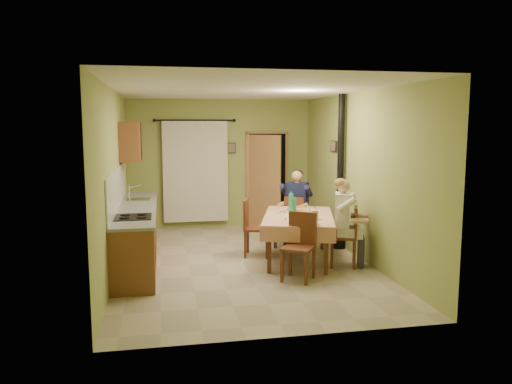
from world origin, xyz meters
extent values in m
cube|color=tan|center=(0.00, 0.00, 0.00)|extent=(4.00, 6.00, 0.01)
cube|color=#97A554|center=(0.00, 3.00, 1.40)|extent=(4.00, 0.04, 2.80)
cube|color=#97A554|center=(0.00, -3.00, 1.40)|extent=(4.00, 0.04, 2.80)
cube|color=#97A554|center=(-2.00, 0.00, 1.40)|extent=(0.04, 6.00, 2.80)
cube|color=#97A554|center=(2.00, 0.00, 1.40)|extent=(0.04, 6.00, 2.80)
cube|color=white|center=(0.00, 0.00, 2.80)|extent=(4.00, 6.00, 0.04)
cube|color=brown|center=(-1.70, 0.40, 0.44)|extent=(0.60, 3.60, 0.88)
cube|color=gray|center=(-1.70, 0.40, 0.90)|extent=(0.64, 3.64, 0.04)
cube|color=white|center=(-1.99, 0.40, 1.23)|extent=(0.02, 3.60, 0.66)
cube|color=silver|center=(-1.70, 1.20, 0.92)|extent=(0.42, 0.42, 0.03)
cube|color=black|center=(-1.70, -0.60, 0.93)|extent=(0.52, 0.56, 0.02)
cube|color=black|center=(-1.40, -0.60, 0.45)|extent=(0.01, 0.55, 0.55)
cube|color=brown|center=(-1.82, 1.70, 1.95)|extent=(0.35, 1.40, 0.70)
cylinder|color=black|center=(-0.55, 2.88, 2.35)|extent=(1.70, 0.04, 0.04)
cube|color=silver|center=(-0.55, 2.90, 1.25)|extent=(1.40, 0.06, 2.20)
cube|color=black|center=(1.05, 2.98, 1.03)|extent=(0.84, 0.03, 2.06)
cube|color=#AC7848|center=(0.60, 2.97, 1.03)|extent=(0.06, 0.06, 2.12)
cube|color=#AC7848|center=(1.50, 2.97, 1.03)|extent=(0.06, 0.06, 2.12)
cube|color=#AC7848|center=(1.05, 2.97, 2.09)|extent=(0.96, 0.06, 0.06)
cube|color=#AC7848|center=(0.93, 2.68, 1.02)|extent=(0.62, 0.60, 2.04)
cube|color=tan|center=(0.94, -0.05, 0.74)|extent=(1.60, 2.12, 0.04)
cube|color=tan|center=(0.68, -0.95, 0.63)|extent=(1.08, 0.33, 0.22)
cube|color=tan|center=(1.21, 0.86, 0.63)|extent=(1.08, 0.33, 0.22)
cube|color=tan|center=(0.41, 0.11, 0.63)|extent=(0.54, 1.81, 0.22)
cube|color=tan|center=(1.48, -0.20, 0.63)|extent=(0.54, 1.81, 0.22)
cylinder|color=white|center=(1.15, 0.59, 0.77)|extent=(0.25, 0.25, 0.02)
ellipsoid|color=#CC7233|center=(1.15, 0.59, 0.79)|extent=(0.12, 0.12, 0.05)
cylinder|color=white|center=(0.78, -0.61, 0.77)|extent=(0.25, 0.25, 0.02)
ellipsoid|color=#CC7233|center=(0.78, -0.61, 0.79)|extent=(0.12, 0.12, 0.05)
cylinder|color=white|center=(1.09, -0.42, 0.77)|extent=(0.25, 0.25, 0.02)
ellipsoid|color=#CC7233|center=(1.09, -0.42, 0.79)|extent=(0.12, 0.12, 0.05)
cylinder|color=white|center=(0.74, 0.22, 0.77)|extent=(0.25, 0.25, 0.02)
ellipsoid|color=#CC7233|center=(0.74, 0.22, 0.79)|extent=(0.12, 0.12, 0.05)
cylinder|color=#FFA145|center=(0.96, 0.00, 0.80)|extent=(0.26, 0.26, 0.08)
cylinder|color=white|center=(0.79, -0.57, 0.77)|extent=(0.28, 0.28, 0.02)
cube|color=tan|center=(0.72, -0.55, 0.79)|extent=(0.07, 0.06, 0.03)
cube|color=tan|center=(0.81, -0.56, 0.79)|extent=(0.06, 0.07, 0.03)
cube|color=tan|center=(0.75, -0.59, 0.79)|extent=(0.07, 0.07, 0.03)
cube|color=tan|center=(0.83, -0.58, 0.79)|extent=(0.07, 0.07, 0.03)
cube|color=tan|center=(0.80, -0.60, 0.79)|extent=(0.06, 0.07, 0.03)
cylinder|color=silver|center=(1.01, -0.25, 0.81)|extent=(0.07, 0.07, 0.10)
cylinder|color=silver|center=(1.21, 0.24, 0.81)|extent=(0.07, 0.07, 0.10)
cylinder|color=white|center=(0.96, -0.88, 0.88)|extent=(0.11, 0.11, 0.22)
cylinder|color=silver|center=(0.96, -0.88, 0.91)|extent=(0.02, 0.02, 0.30)
cube|color=#592C18|center=(1.21, 1.05, 0.48)|extent=(0.51, 0.51, 0.04)
cube|color=#592C18|center=(1.12, 0.91, 0.71)|extent=(0.33, 0.23, 0.42)
cube|color=#592C18|center=(0.64, -1.12, 0.48)|extent=(0.59, 0.59, 0.04)
cube|color=#592C18|center=(0.75, -0.96, 0.74)|extent=(0.37, 0.27, 0.48)
cube|color=#592C18|center=(1.55, -0.53, 0.48)|extent=(0.53, 0.53, 0.04)
cube|color=#592C18|center=(1.73, -0.60, 0.74)|extent=(0.18, 0.40, 0.47)
cube|color=#592C18|center=(0.32, 0.34, 0.48)|extent=(0.54, 0.54, 0.04)
cube|color=#592C18|center=(0.13, 0.40, 0.74)|extent=(0.16, 0.42, 0.49)
cube|color=#141938|center=(1.16, 0.96, 0.56)|extent=(0.52, 0.53, 0.16)
cube|color=#141938|center=(1.23, 1.07, 0.91)|extent=(0.46, 0.40, 0.54)
sphere|color=tan|center=(1.22, 1.06, 1.30)|extent=(0.21, 0.21, 0.21)
ellipsoid|color=black|center=(1.24, 1.10, 1.34)|extent=(0.21, 0.21, 0.16)
cube|color=silver|center=(1.65, -0.57, 0.56)|extent=(0.50, 0.48, 0.16)
cube|color=silver|center=(1.52, -0.52, 0.91)|extent=(0.35, 0.45, 0.54)
sphere|color=tan|center=(1.53, -0.53, 1.30)|extent=(0.21, 0.21, 0.21)
ellipsoid|color=olive|center=(1.50, -0.51, 1.34)|extent=(0.21, 0.21, 0.16)
cylinder|color=black|center=(1.90, 0.60, 1.40)|extent=(0.12, 0.12, 2.80)
cylinder|color=black|center=(1.90, 0.60, 0.15)|extent=(0.24, 0.24, 0.30)
cube|color=black|center=(0.25, 2.97, 1.75)|extent=(0.19, 0.03, 0.23)
cube|color=brown|center=(1.97, 1.20, 1.85)|extent=(0.03, 0.31, 0.21)
camera|label=1|loc=(-1.29, -7.93, 2.25)|focal=35.00mm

